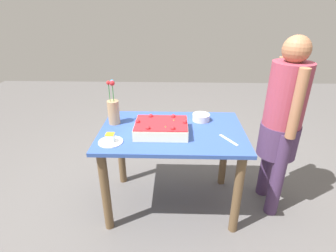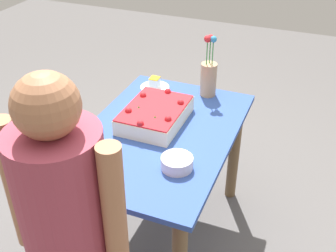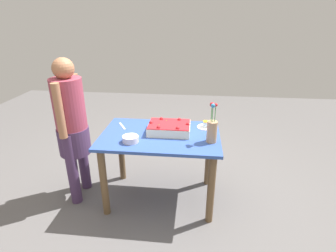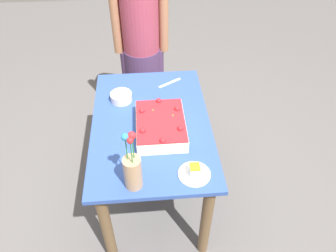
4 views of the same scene
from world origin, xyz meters
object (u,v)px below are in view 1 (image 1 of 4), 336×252
(serving_plate_with_slice, at_px, (110,140))
(fruit_bowl, at_px, (201,117))
(sheet_cake, at_px, (161,128))
(person_standing, at_px, (282,118))
(cake_knife, at_px, (229,140))
(flower_vase, at_px, (113,110))

(serving_plate_with_slice, relative_size, fruit_bowl, 1.21)
(sheet_cake, height_order, person_standing, person_standing)
(serving_plate_with_slice, relative_size, cake_knife, 0.93)
(serving_plate_with_slice, distance_m, fruit_bowl, 0.82)
(flower_vase, relative_size, fruit_bowl, 2.53)
(sheet_cake, xyz_separation_m, cake_knife, (-0.51, 0.10, -0.05))
(fruit_bowl, distance_m, person_standing, 0.66)
(serving_plate_with_slice, distance_m, cake_knife, 0.88)
(cake_knife, xyz_separation_m, fruit_bowl, (0.18, -0.36, 0.03))
(serving_plate_with_slice, xyz_separation_m, cake_knife, (-0.88, -0.06, -0.02))
(sheet_cake, distance_m, cake_knife, 0.52)
(fruit_bowl, bearing_deg, person_standing, 165.98)
(cake_knife, distance_m, flower_vase, 0.97)
(cake_knife, relative_size, fruit_bowl, 1.30)
(cake_knife, bearing_deg, person_standing, 82.27)
(person_standing, bearing_deg, fruit_bowl, -14.02)
(sheet_cake, bearing_deg, serving_plate_with_slice, 23.73)
(flower_vase, xyz_separation_m, fruit_bowl, (-0.74, -0.08, -0.09))
(sheet_cake, distance_m, flower_vase, 0.45)
(serving_plate_with_slice, distance_m, flower_vase, 0.35)
(serving_plate_with_slice, height_order, person_standing, person_standing)
(serving_plate_with_slice, bearing_deg, sheet_cake, -156.27)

